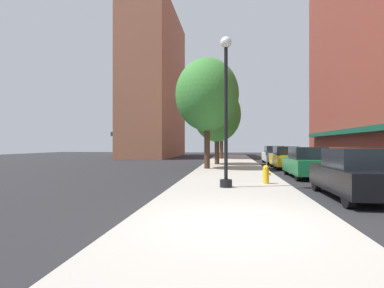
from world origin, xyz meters
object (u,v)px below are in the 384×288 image
object	(u,v)px
car_yellow	(285,158)
car_white	(274,155)
lamppost	(226,109)
tree_mid	(207,95)
car_black	(355,174)
tree_near	(217,115)
car_green	(307,163)
parking_meter_near	(267,159)
fire_hydrant	(266,174)
tree_far	(221,121)

from	to	relation	value
car_yellow	car_white	distance (m)	6.03
lamppost	tree_mid	distance (m)	9.52
lamppost	car_black	bearing A→B (deg)	-18.14
tree_near	car_green	size ratio (longest dim) A/B	1.53
lamppost	car_green	bearing A→B (deg)	49.63
parking_meter_near	car_black	world-z (taller)	car_black
tree_near	car_black	world-z (taller)	tree_near
lamppost	parking_meter_near	distance (m)	6.99
parking_meter_near	car_black	size ratio (longest dim) A/B	0.30
lamppost	car_yellow	xyz separation A→B (m)	(4.24, 11.35, -2.39)
tree_mid	car_green	size ratio (longest dim) A/B	1.79
fire_hydrant	car_green	xyz separation A→B (m)	(2.55, 3.66, 0.29)
tree_mid	car_yellow	distance (m)	7.54
tree_mid	tree_far	bearing A→B (deg)	87.81
lamppost	car_yellow	bearing A→B (deg)	69.52
fire_hydrant	tree_near	xyz separation A→B (m)	(-2.64, 12.54, 3.82)
tree_mid	car_black	distance (m)	12.80
car_black	car_green	bearing A→B (deg)	90.28
parking_meter_near	car_yellow	distance (m)	5.50
lamppost	tree_near	bearing A→B (deg)	93.95
tree_near	tree_far	size ratio (longest dim) A/B	0.99
car_black	car_yellow	world-z (taller)	same
fire_hydrant	car_green	bearing A→B (deg)	55.07
fire_hydrant	tree_far	bearing A→B (deg)	96.40
parking_meter_near	tree_far	distance (m)	18.57
lamppost	fire_hydrant	world-z (taller)	lamppost
car_yellow	tree_mid	bearing A→B (deg)	-159.86
car_yellow	fire_hydrant	bearing A→B (deg)	-105.00
tree_mid	car_white	world-z (taller)	tree_mid
tree_mid	tree_far	xyz separation A→B (m)	(0.57, 14.95, -0.62)
car_yellow	car_white	bearing A→B (deg)	89.31
tree_far	car_yellow	size ratio (longest dim) A/B	1.55
tree_mid	car_green	distance (m)	8.35
parking_meter_near	car_black	bearing A→B (deg)	-75.61
tree_near	car_black	distance (m)	16.50
fire_hydrant	tree_near	bearing A→B (deg)	101.91
lamppost	tree_far	world-z (taller)	tree_far
tree_near	car_black	xyz separation A→B (m)	(5.20, -15.25, -3.54)
tree_near	tree_far	xyz separation A→B (m)	(0.08, 10.27, 0.30)
lamppost	car_black	xyz separation A→B (m)	(4.24, -1.39, -2.39)
lamppost	car_black	world-z (taller)	lamppost
tree_near	lamppost	bearing A→B (deg)	-86.05
car_black	car_green	distance (m)	6.37
car_green	car_white	distance (m)	12.39
car_yellow	parking_meter_near	bearing A→B (deg)	-111.48
parking_meter_near	tree_mid	xyz separation A→B (m)	(-3.73, 2.97, 4.31)
tree_far	car_yellow	bearing A→B (deg)	-68.21
parking_meter_near	lamppost	bearing A→B (deg)	-110.23
car_black	car_white	bearing A→B (deg)	90.28
car_white	parking_meter_near	bearing A→B (deg)	-100.55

